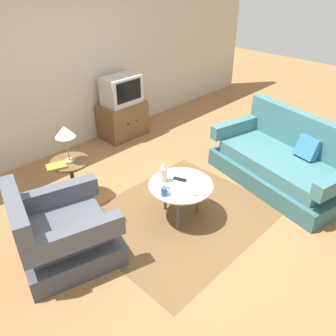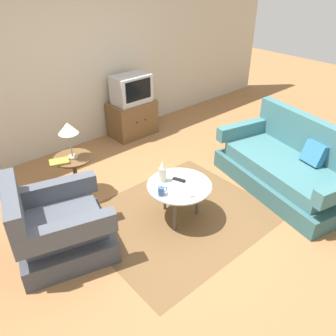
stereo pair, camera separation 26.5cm
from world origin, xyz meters
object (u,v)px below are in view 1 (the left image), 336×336
object	(u,v)px
vase	(164,172)
tv_remote_dark	(180,179)
armchair	(62,235)
coffee_table	(181,187)
tv_remote_silver	(193,192)
mug	(165,191)
couch	(283,163)
television	(121,90)
table_lamp	(65,133)
tv_stand	(123,120)
side_table	(71,172)
book	(57,166)

from	to	relation	value
vase	tv_remote_dark	size ratio (longest dim) A/B	1.67
armchair	coffee_table	bearing A→B (deg)	88.20
coffee_table	tv_remote_dark	size ratio (longest dim) A/B	4.70
tv_remote_silver	vase	bearing A→B (deg)	36.17
vase	mug	world-z (taller)	vase
couch	television	world-z (taller)	television
table_lamp	tv_remote_silver	world-z (taller)	table_lamp
tv_remote_dark	tv_remote_silver	world-z (taller)	same
coffee_table	tv_stand	xyz separation A→B (m)	(0.94, 2.19, -0.13)
side_table	book	distance (m)	0.25
book	television	bearing A→B (deg)	48.32
side_table	tv_remote_dark	xyz separation A→B (m)	(0.73, -1.14, 0.08)
armchair	mug	distance (m)	1.13
tv_remote_dark	coffee_table	bearing A→B (deg)	-61.80
table_lamp	tv_remote_silver	distance (m)	1.61
coffee_table	side_table	distance (m)	1.38
book	tv_remote_dark	bearing A→B (deg)	-31.40
tv_remote_dark	mug	bearing A→B (deg)	-97.80
television	table_lamp	bearing A→B (deg)	-148.74
mug	tv_remote_dark	xyz separation A→B (m)	(0.33, 0.08, -0.04)
television	book	distance (m)	2.06
table_lamp	mug	world-z (taller)	table_lamp
armchair	television	world-z (taller)	television
vase	mug	xyz separation A→B (m)	(-0.18, -0.20, -0.07)
vase	tv_remote_dark	distance (m)	0.22
mug	tv_remote_dark	size ratio (longest dim) A/B	0.78
tv_remote_dark	book	distance (m)	1.44
coffee_table	tv_stand	distance (m)	2.38
coffee_table	vase	xyz separation A→B (m)	(-0.09, 0.18, 0.17)
book	mug	bearing A→B (deg)	-44.75
tv_stand	vase	world-z (taller)	vase
armchair	television	size ratio (longest dim) A/B	1.84
coffee_table	side_table	xyz separation A→B (m)	(-0.67, 1.20, -0.02)
table_lamp	book	world-z (taller)	table_lamp
couch	tv_remote_silver	bearing A→B (deg)	92.98
television	tv_stand	bearing A→B (deg)	90.00
side_table	television	bearing A→B (deg)	31.08
side_table	tv_remote_dark	size ratio (longest dim) A/B	3.58
table_lamp	vase	world-z (taller)	table_lamp
tv_stand	television	world-z (taller)	television
side_table	tv_remote_silver	size ratio (longest dim) A/B	3.67
tv_remote_dark	armchair	bearing A→B (deg)	-125.84
table_lamp	tv_stand	bearing A→B (deg)	31.66
coffee_table	television	bearing A→B (deg)	66.63
couch	table_lamp	bearing A→B (deg)	65.60
tv_remote_silver	book	xyz separation A→B (m)	(-0.83, 1.39, 0.10)
mug	tv_remote_silver	size ratio (longest dim) A/B	0.80
mug	tv_remote_silver	xyz separation A→B (m)	(0.25, -0.19, -0.04)
tv_remote_dark	tv_remote_silver	size ratio (longest dim) A/B	1.02
tv_remote_silver	coffee_table	bearing A→B (deg)	19.94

